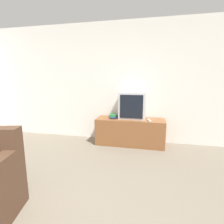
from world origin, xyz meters
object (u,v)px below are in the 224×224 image
object	(u,v)px
television	(132,106)
book_stack	(113,116)
tv_stand	(130,132)
remote_on_stand	(149,120)

from	to	relation	value
television	book_stack	xyz separation A→B (m)	(-0.39, -0.07, -0.23)
tv_stand	television	world-z (taller)	television
television	book_stack	world-z (taller)	television
tv_stand	remote_on_stand	bearing A→B (deg)	-14.23
tv_stand	television	distance (m)	0.56
tv_stand	remote_on_stand	xyz separation A→B (m)	(0.39, -0.10, 0.29)
tv_stand	remote_on_stand	distance (m)	0.50
television	book_stack	bearing A→B (deg)	-170.21
tv_stand	book_stack	world-z (taller)	book_stack
book_stack	remote_on_stand	distance (m)	0.76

